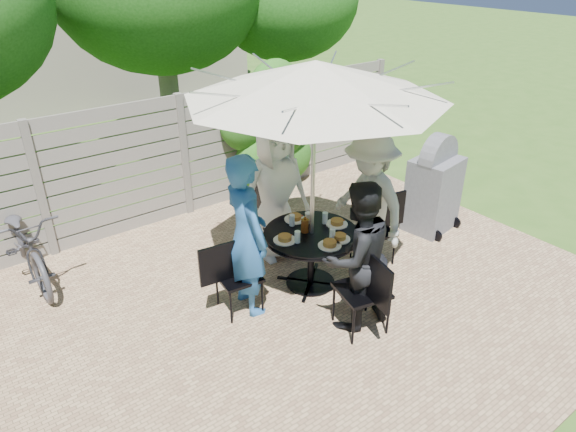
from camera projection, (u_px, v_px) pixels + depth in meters
patio_table at (311, 249)px, 6.01m from camera, size 1.21×1.21×0.72m
umbrella at (315, 80)px, 5.10m from camera, size 3.00×3.00×2.66m
chair_back at (271, 230)px, 6.84m from camera, size 0.50×0.71×0.96m
person_back at (275, 191)px, 6.44m from camera, size 0.95×0.67×1.83m
chair_left at (238, 290)px, 5.67m from camera, size 0.68×0.49×0.91m
person_left at (247, 236)px, 5.43m from camera, size 0.51×0.72×1.85m
chair_front at (362, 306)px, 5.37m from camera, size 0.58×0.76×1.00m
person_front at (357, 257)px, 5.23m from camera, size 0.87×0.71×1.67m
chair_right at (374, 243)px, 6.55m from camera, size 0.70×0.52×0.93m
person_right at (369, 203)px, 6.21m from camera, size 0.77×1.21×1.78m
plate_back at (295, 218)px, 6.17m from camera, size 0.26×0.26×0.06m
plate_left at (285, 239)px, 5.73m from camera, size 0.26×0.26×0.06m
plate_front at (330, 244)px, 5.62m from camera, size 0.26×0.26×0.06m
plate_right at (337, 223)px, 6.06m from camera, size 0.26×0.26×0.06m
plate_extra at (340, 238)px, 5.75m from camera, size 0.24×0.24×0.06m
glass_back at (292, 220)px, 6.02m from camera, size 0.07×0.07×0.14m
glass_left at (297, 237)px, 5.67m from camera, size 0.07×0.07×0.14m
glass_front at (332, 234)px, 5.72m from camera, size 0.07×0.07×0.14m
glass_right at (325, 218)px, 6.07m from camera, size 0.07×0.07×0.14m
syrup_jug at (305, 226)px, 5.88m from camera, size 0.09×0.09×0.16m
coffee_cup at (308, 218)px, 6.09m from camera, size 0.08×0.08×0.12m
bicycle at (26, 243)px, 6.15m from camera, size 0.68×1.87×0.97m
bbq_grill at (434, 187)px, 7.18m from camera, size 0.78×0.64×1.43m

